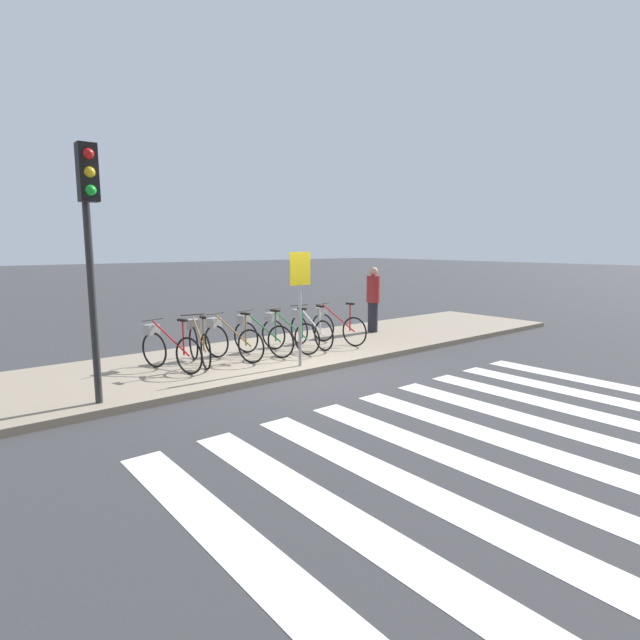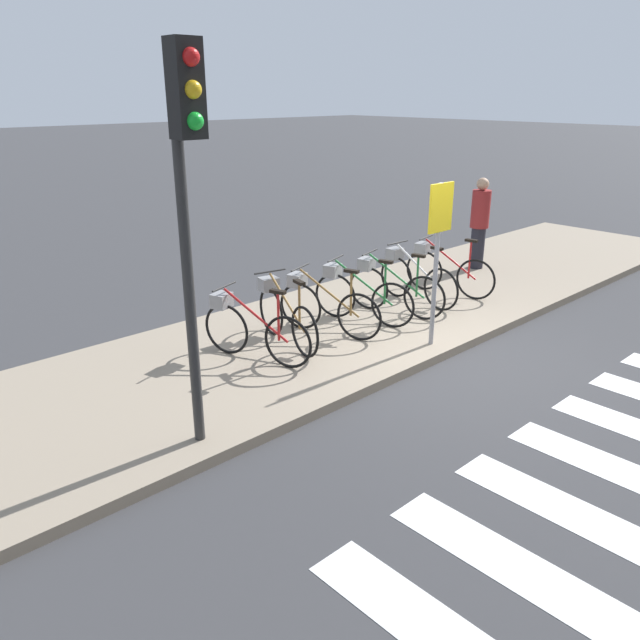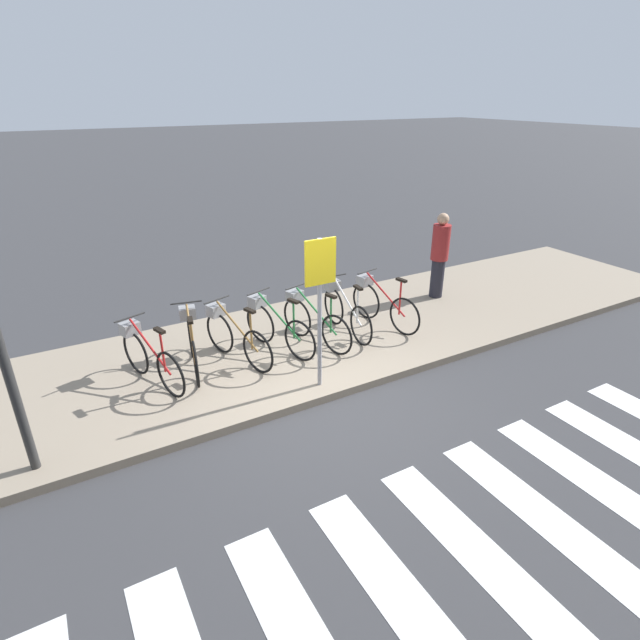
% 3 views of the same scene
% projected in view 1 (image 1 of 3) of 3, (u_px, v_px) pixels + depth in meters
% --- Properties ---
extents(ground_plane, '(120.00, 120.00, 0.00)m').
position_uv_depth(ground_plane, '(307.00, 376.00, 9.07)').
color(ground_plane, '#38383A').
extents(sidewalk, '(17.42, 3.30, 0.12)m').
position_uv_depth(sidewalk, '(259.00, 357.00, 10.33)').
color(sidewalk, gray).
rests_on(sidewalk, ground_plane).
extents(parked_bicycle_0, '(0.63, 1.50, 0.97)m').
position_uv_depth(parked_bicycle_0, '(167.00, 347.00, 8.93)').
color(parked_bicycle_0, black).
rests_on(parked_bicycle_0, sidewalk).
extents(parked_bicycle_1, '(0.49, 1.55, 0.97)m').
position_uv_depth(parked_bicycle_1, '(198.00, 341.00, 9.44)').
color(parked_bicycle_1, black).
rests_on(parked_bicycle_1, sidewalk).
extents(parked_bicycle_2, '(0.61, 1.51, 0.97)m').
position_uv_depth(parked_bicycle_2, '(229.00, 338.00, 9.75)').
color(parked_bicycle_2, black).
rests_on(parked_bicycle_2, sidewalk).
extents(parked_bicycle_3, '(0.62, 1.51, 0.97)m').
position_uv_depth(parked_bicycle_3, '(259.00, 334.00, 10.19)').
color(parked_bicycle_3, black).
rests_on(parked_bicycle_3, sidewalk).
extents(parked_bicycle_4, '(0.56, 1.53, 0.97)m').
position_uv_depth(parked_bicycle_4, '(286.00, 332.00, 10.49)').
color(parked_bicycle_4, black).
rests_on(parked_bicycle_4, sidewalk).
extents(parked_bicycle_5, '(0.46, 1.57, 0.97)m').
position_uv_depth(parked_bicycle_5, '(308.00, 328.00, 11.00)').
color(parked_bicycle_5, black).
rests_on(parked_bicycle_5, sidewalk).
extents(parked_bicycle_6, '(0.48, 1.55, 0.97)m').
position_uv_depth(parked_bicycle_6, '(335.00, 325.00, 11.39)').
color(parked_bicycle_6, black).
rests_on(parked_bicycle_6, sidewalk).
extents(pedestrian, '(0.34, 0.34, 1.68)m').
position_uv_depth(pedestrian, '(373.00, 298.00, 12.83)').
color(pedestrian, '#23232D').
rests_on(pedestrian, sidewalk).
extents(traffic_light, '(0.24, 0.40, 3.55)m').
position_uv_depth(traffic_light, '(89.00, 221.00, 6.67)').
color(traffic_light, '#2D2D2D').
rests_on(traffic_light, sidewalk).
extents(sign_post, '(0.44, 0.07, 2.11)m').
position_uv_depth(sign_post, '(300.00, 289.00, 9.10)').
color(sign_post, '#99999E').
rests_on(sign_post, sidewalk).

